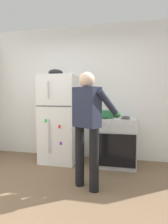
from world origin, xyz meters
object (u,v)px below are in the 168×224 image
at_px(stove_range, 115,141).
at_px(mixing_bowl, 56,73).
at_px(red_pot, 106,114).
at_px(refrigerator, 60,119).
at_px(person_cook, 89,119).
at_px(coffee_mug, 69,73).

xyz_separation_m(stove_range, mixing_bowl, (-1.16, 0.01, 1.30)).
relative_size(stove_range, red_pot, 2.36).
relative_size(refrigerator, person_cook, 1.05).
relative_size(stove_range, coffee_mug, 7.93).
xyz_separation_m(red_pot, mixing_bowl, (-1.00, 0.05, 0.78)).
bearing_deg(stove_range, mixing_bowl, 179.49).
distance_m(person_cook, coffee_mug, 1.40).
bearing_deg(person_cook, coffee_mug, 119.52).
height_order(red_pot, coffee_mug, coffee_mug).
distance_m(person_cook, mixing_bowl, 1.50).
relative_size(stove_range, mixing_bowl, 3.18).
bearing_deg(coffee_mug, mixing_bowl, -169.22).
distance_m(red_pot, coffee_mug, 1.06).
distance_m(stove_range, mixing_bowl, 1.74).
height_order(person_cook, red_pot, person_cook).
height_order(stove_range, coffee_mug, coffee_mug).
bearing_deg(stove_range, coffee_mug, 176.13).
relative_size(refrigerator, stove_range, 1.88).
distance_m(refrigerator, red_pot, 0.92).
bearing_deg(mixing_bowl, coffee_mug, 10.78).
bearing_deg(refrigerator, coffee_mug, 15.40).
xyz_separation_m(stove_range, coffee_mug, (-0.89, 0.06, 1.28)).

